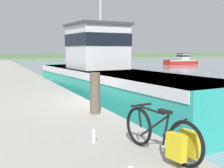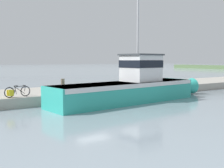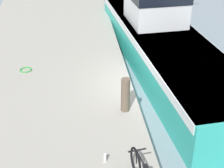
{
  "view_description": "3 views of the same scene",
  "coord_description": "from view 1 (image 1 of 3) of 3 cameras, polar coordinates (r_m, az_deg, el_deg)",
  "views": [
    {
      "loc": [
        -3.65,
        -8.56,
        2.43
      ],
      "look_at": [
        0.13,
        0.13,
        1.27
      ],
      "focal_mm": 45.0,
      "sensor_mm": 36.0,
      "label": 1
    },
    {
      "loc": [
        17.75,
        -10.16,
        3.21
      ],
      "look_at": [
        0.29,
        1.86,
        1.36
      ],
      "focal_mm": 45.0,
      "sensor_mm": 36.0,
      "label": 2
    },
    {
      "loc": [
        -2.53,
        -10.33,
        6.73
      ],
      "look_at": [
        -1.36,
        -0.24,
        0.92
      ],
      "focal_mm": 55.0,
      "sensor_mm": 36.0,
      "label": 3
    }
  ],
  "objects": [
    {
      "name": "far_shoreline",
      "position": [
        90.77,
        -1.78,
        5.86
      ],
      "size": [
        180.0,
        5.0,
        1.23
      ],
      "primitive_type": "cube",
      "color": "#567047",
      "rests_on": "ground_plane"
    },
    {
      "name": "bicycle_touring",
      "position": [
        4.59,
        11.05,
        -10.41
      ],
      "size": [
        0.6,
        1.8,
        0.77
      ],
      "rotation": [
        0.0,
        0.0,
        0.15
      ],
      "color": "black",
      "rests_on": "dock_pier"
    },
    {
      "name": "boat_orange_near",
      "position": [
        57.13,
        -0.75,
        5.47
      ],
      "size": [
        4.24,
        6.18,
        2.51
      ],
      "rotation": [
        0.0,
        0.0,
        -2.63
      ],
      "color": "#AD231E",
      "rests_on": "ground_plane"
    },
    {
      "name": "mooring_post",
      "position": [
        7.54,
        -3.47,
        -1.88
      ],
      "size": [
        0.27,
        0.27,
        1.1
      ],
      "primitive_type": "cylinder",
      "color": "brown",
      "rests_on": "dock_pier"
    },
    {
      "name": "boat_white_moored",
      "position": [
        46.67,
        13.84,
        4.61
      ],
      "size": [
        5.88,
        2.23,
        1.84
      ],
      "rotation": [
        0.0,
        0.0,
        -1.61
      ],
      "color": "#AD231E",
      "rests_on": "ground_plane"
    },
    {
      "name": "ground_plane",
      "position": [
        9.62,
        -0.41,
        -7.64
      ],
      "size": [
        320.0,
        320.0,
        0.0
      ],
      "primitive_type": "plane",
      "color": "#84939E"
    },
    {
      "name": "water_bottle_by_bike",
      "position": [
        5.29,
        -3.7,
        -10.47
      ],
      "size": [
        0.08,
        0.08,
        0.25
      ],
      "primitive_type": "cylinder",
      "color": "silver",
      "rests_on": "dock_pier"
    },
    {
      "name": "fishing_boat_main",
      "position": [
        12.77,
        -1.36,
        1.48
      ],
      "size": [
        3.96,
        14.72,
        9.85
      ],
      "rotation": [
        0.0,
        0.0,
        0.09
      ],
      "color": "teal",
      "rests_on": "ground_plane"
    }
  ]
}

